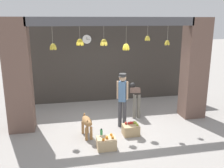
{
  "coord_description": "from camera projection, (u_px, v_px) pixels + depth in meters",
  "views": [
    {
      "loc": [
        -1.47,
        -6.8,
        3.1
      ],
      "look_at": [
        0.0,
        0.37,
        1.21
      ],
      "focal_mm": 40.0,
      "sensor_mm": 36.0,
      "label": 1
    }
  ],
  "objects": [
    {
      "name": "storefront_awning",
      "position": [
        113.0,
        24.0,
        6.88
      ],
      "size": [
        4.73,
        0.28,
        0.94
      ],
      "color": "#4C4C51"
    },
    {
      "name": "dog",
      "position": [
        87.0,
        123.0,
        6.7
      ],
      "size": [
        0.29,
        0.81,
        0.62
      ],
      "rotation": [
        0.0,
        0.0,
        -1.44
      ],
      "color": "#9E7042",
      "rests_on": "ground_plane"
    },
    {
      "name": "water_bottle",
      "position": [
        101.0,
        133.0,
        6.73
      ],
      "size": [
        0.07,
        0.07,
        0.26
      ],
      "color": "#38934C",
      "rests_on": "ground_plane"
    },
    {
      "name": "ground_plane",
      "position": [
        114.0,
        126.0,
        7.51
      ],
      "size": [
        60.0,
        60.0,
        0.0
      ],
      "primitive_type": "plane",
      "color": "gray"
    },
    {
      "name": "fruit_crate_apples",
      "position": [
        131.0,
        129.0,
        6.9
      ],
      "size": [
        0.44,
        0.36,
        0.35
      ],
      "color": "tan",
      "rests_on": "ground_plane"
    },
    {
      "name": "shop_pillar_right",
      "position": [
        194.0,
        69.0,
        7.92
      ],
      "size": [
        0.7,
        0.6,
        3.17
      ],
      "primitive_type": "cube",
      "color": "brown",
      "rests_on": "ground_plane"
    },
    {
      "name": "shopkeeper",
      "position": [
        122.0,
        96.0,
        7.22
      ],
      "size": [
        0.31,
        0.3,
        1.62
      ],
      "rotation": [
        0.0,
        0.0,
        2.67
      ],
      "color": "#424247",
      "rests_on": "ground_plane"
    },
    {
      "name": "fruit_crate_oranges",
      "position": [
        106.0,
        143.0,
        6.17
      ],
      "size": [
        0.46,
        0.39,
        0.34
      ],
      "color": "tan",
      "rests_on": "ground_plane"
    },
    {
      "name": "wall_clock",
      "position": [
        87.0,
        39.0,
        9.16
      ],
      "size": [
        0.35,
        0.03,
        0.35
      ],
      "color": "black"
    },
    {
      "name": "shop_pillar_left",
      "position": [
        18.0,
        76.0,
        6.88
      ],
      "size": [
        0.7,
        0.6,
        3.17
      ],
      "primitive_type": "cube",
      "color": "brown",
      "rests_on": "ground_plane"
    },
    {
      "name": "worker_stooping",
      "position": [
        135.0,
        96.0,
        8.14
      ],
      "size": [
        0.27,
        0.79,
        1.03
      ],
      "rotation": [
        0.0,
        0.0,
        -0.06
      ],
      "color": "#6B665B",
      "rests_on": "ground_plane"
    },
    {
      "name": "shop_back_wall",
      "position": [
        101.0,
        60.0,
        9.54
      ],
      "size": [
        6.63,
        0.12,
        3.17
      ],
      "primitive_type": "cube",
      "color": "#38332D",
      "rests_on": "ground_plane"
    }
  ]
}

